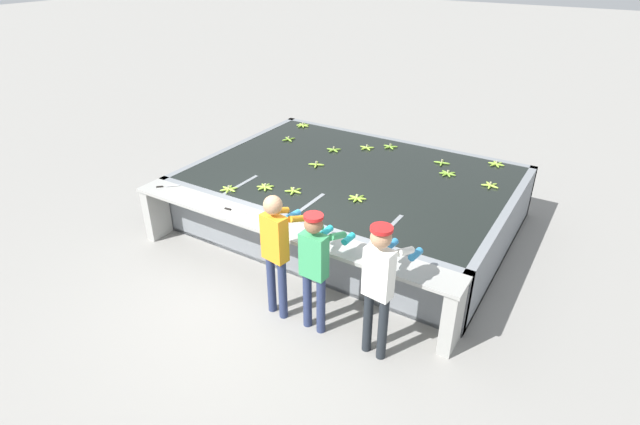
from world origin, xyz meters
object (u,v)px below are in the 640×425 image
worker_1 (316,262)px  banana_bunch_floating_4 (490,185)px  worker_0 (277,245)px  banana_bunch_floating_3 (442,163)px  worker_2 (380,279)px  banana_bunch_floating_5 (289,139)px  banana_bunch_floating_0 (303,125)px  banana_bunch_floating_6 (334,150)px  banana_bunch_floating_9 (367,148)px  banana_bunch_floating_10 (390,147)px  banana_bunch_floating_12 (265,187)px  banana_bunch_floating_8 (448,173)px  banana_bunch_floating_13 (229,189)px  banana_bunch_floating_1 (294,191)px  knife_1 (164,186)px  banana_bunch_floating_11 (316,164)px  banana_bunch_floating_2 (357,198)px  banana_bunch_floating_7 (496,164)px  knife_0 (232,210)px

worker_1 → banana_bunch_floating_4: 3.46m
worker_0 → banana_bunch_floating_3: bearing=78.7°
worker_2 → banana_bunch_floating_5: (-3.52, 3.31, -0.11)m
banana_bunch_floating_0 → banana_bunch_floating_6: size_ratio=1.02×
banana_bunch_floating_3 → banana_bunch_floating_9: size_ratio=1.02×
banana_bunch_floating_10 → banana_bunch_floating_12: bearing=-109.2°
banana_bunch_floating_8 → banana_bunch_floating_6: bearing=-178.3°
worker_0 → worker_1: 0.55m
banana_bunch_floating_6 → banana_bunch_floating_8: same height
banana_bunch_floating_6 → worker_0: bearing=-71.0°
worker_0 → banana_bunch_floating_10: worker_0 is taller
banana_bunch_floating_0 → banana_bunch_floating_12: same height
banana_bunch_floating_12 → banana_bunch_floating_8: bearing=41.8°
banana_bunch_floating_5 → banana_bunch_floating_3: bearing=8.5°
worker_2 → banana_bunch_floating_0: 5.59m
banana_bunch_floating_3 → banana_bunch_floating_13: (-2.41, -2.72, -0.00)m
banana_bunch_floating_3 → banana_bunch_floating_9: bearing=-178.4°
banana_bunch_floating_1 → banana_bunch_floating_5: (-1.36, 1.82, 0.00)m
worker_1 → banana_bunch_floating_8: 3.38m
worker_2 → banana_bunch_floating_10: size_ratio=6.18×
knife_1 → banana_bunch_floating_11: bearing=51.7°
banana_bunch_floating_8 → banana_bunch_floating_12: (-2.22, -1.98, 0.00)m
banana_bunch_floating_1 → banana_bunch_floating_3: bearing=55.7°
banana_bunch_floating_2 → banana_bunch_floating_10: size_ratio=1.01×
banana_bunch_floating_9 → banana_bunch_floating_6: bearing=-138.9°
worker_0 → banana_bunch_floating_13: (-1.66, 1.03, -0.09)m
banana_bunch_floating_8 → banana_bunch_floating_4: bearing=-7.3°
banana_bunch_floating_1 → banana_bunch_floating_13: bearing=-151.8°
banana_bunch_floating_11 → banana_bunch_floating_5: bearing=145.3°
banana_bunch_floating_8 → banana_bunch_floating_13: bearing=-138.6°
banana_bunch_floating_1 → banana_bunch_floating_7: same height
banana_bunch_floating_12 → banana_bunch_floating_13: 0.55m
worker_0 → banana_bunch_floating_5: worker_0 is taller
banana_bunch_floating_6 → banana_bunch_floating_11: bearing=-82.6°
banana_bunch_floating_2 → banana_bunch_floating_6: size_ratio=1.02×
worker_2 → banana_bunch_floating_8: 3.38m
knife_1 → banana_bunch_floating_7: bearing=40.9°
worker_0 → banana_bunch_floating_10: size_ratio=6.15×
worker_1 → banana_bunch_floating_0: (-2.92, 4.14, -0.04)m
banana_bunch_floating_6 → banana_bunch_floating_9: 0.62m
banana_bunch_floating_4 → banana_bunch_floating_12: same height
worker_0 → banana_bunch_floating_3: 3.82m
banana_bunch_floating_11 → banana_bunch_floating_12: (-0.19, -1.17, -0.00)m
banana_bunch_floating_7 → knife_0: 4.55m
banana_bunch_floating_4 → knife_1: (-4.28, -2.68, -0.01)m
banana_bunch_floating_3 → banana_bunch_floating_8: size_ratio=1.01×
banana_bunch_floating_3 → banana_bunch_floating_10: size_ratio=1.02×
worker_0 → banana_bunch_floating_12: (-1.23, 1.38, -0.09)m
banana_bunch_floating_7 → banana_bunch_floating_10: bearing=-174.0°
knife_0 → knife_1: 1.40m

